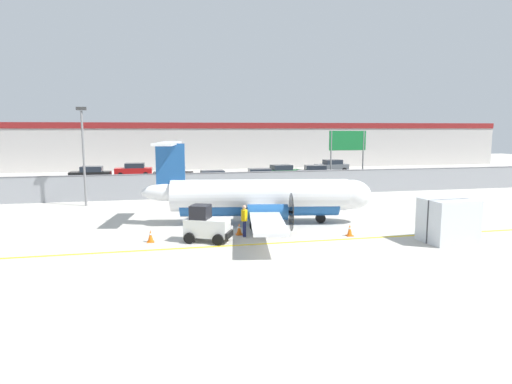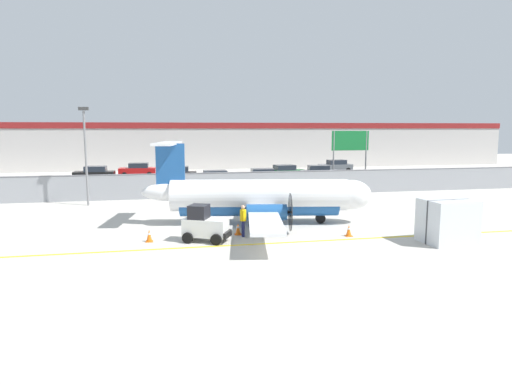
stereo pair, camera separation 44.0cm
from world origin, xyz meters
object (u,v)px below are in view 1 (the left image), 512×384
Objects in this scene: traffic_cone_far_left at (150,236)px; baggage_tug at (206,225)px; parked_car_0 at (91,174)px; parked_car_7 at (332,166)px; parked_car_4 at (261,177)px; highway_sign at (347,146)px; ground_crew_worker at (244,219)px; apron_light_pole at (83,148)px; commuter_airplane at (264,197)px; parked_car_3 at (214,179)px; parked_car_2 at (174,174)px; parked_car_5 at (282,172)px; cargo_container at (448,221)px; parked_car_6 at (316,172)px; parked_car_1 at (134,170)px; traffic_cone_near_right at (350,230)px; traffic_cone_near_left at (239,229)px.

baggage_tug is at bearing -9.86° from traffic_cone_far_left.
parked_car_0 is 0.99× the size of parked_car_7.
parked_car_4 is 9.26m from highway_sign.
apron_light_pole is at bearing -46.88° from ground_crew_worker.
baggage_tug is at bearing -126.67° from commuter_airplane.
apron_light_pole reaches higher than parked_car_3.
parked_car_3 is 20.45m from parked_car_7.
parked_car_2 and parked_car_5 have the same top height.
parked_car_3 is (3.59, -5.37, 0.00)m from parked_car_2.
cargo_container is 0.46× the size of highway_sign.
parked_car_2 and parked_car_4 have the same top height.
cargo_container is (11.96, -2.72, 0.24)m from baggage_tug.
parked_car_6 is (24.08, -3.75, 0.00)m from parked_car_0.
ground_crew_worker is 36.51m from parked_car_7.
highway_sign is (19.91, -15.36, 3.24)m from parked_car_1.
parked_car_0 is 29.36m from parked_car_7.
parked_car_6 is at bearing 73.99° from traffic_cone_near_right.
parked_car_7 is at bearing -158.43° from parked_car_2.
parked_car_2 is 0.99× the size of parked_car_6.
traffic_cone_near_right is 0.15× the size of parked_car_5.
traffic_cone_far_left is 29.97m from parked_car_6.
parked_car_1 is at bearing 102.32° from traffic_cone_near_left.
cargo_container is 38.77m from parked_car_1.
parked_car_0 and parked_car_2 have the same top height.
parked_car_4 is at bearing 87.34° from commuter_airplane.
parked_car_0 reaches higher than traffic_cone_near_right.
highway_sign is (7.37, 17.29, 3.83)m from traffic_cone_near_right.
parked_car_2 is at bearing -79.58° from ground_crew_worker.
parked_car_5 is 0.60× the size of apron_light_pole.
ground_crew_worker is 32.31m from parked_car_1.
commuter_airplane is 17.44m from highway_sign.
parked_car_1 is (-6.79, 31.09, 0.58)m from traffic_cone_near_left.
parked_car_7 is at bearing 69.70° from traffic_cone_near_right.
parked_car_1 is (-16.84, 34.92, -0.21)m from cargo_container.
commuter_airplane reaches higher than traffic_cone_near_left.
commuter_airplane is at bearing 132.50° from traffic_cone_near_right.
baggage_tug is at bearing 21.84° from ground_crew_worker.
highway_sign is at bearing 69.21° from parked_car_7.
traffic_cone_near_left is 29.52m from parked_car_0.
commuter_airplane is 3.77× the size of parked_car_0.
cargo_container is 25.12m from apron_light_pole.
parked_car_1 is at bearing -2.85° from parked_car_7.
traffic_cone_far_left is 0.15× the size of parked_car_6.
traffic_cone_near_left is 31.83m from parked_car_1.
parked_car_1 is at bearing -136.95° from parked_car_0.
ground_crew_worker is at bearing -93.01° from parked_car_3.
parked_car_2 is at bearing 128.80° from parked_car_1.
traffic_cone_near_left is 5.96m from traffic_cone_near_right.
ground_crew_worker is 0.31× the size of highway_sign.
parked_car_1 and parked_car_7 have the same top height.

